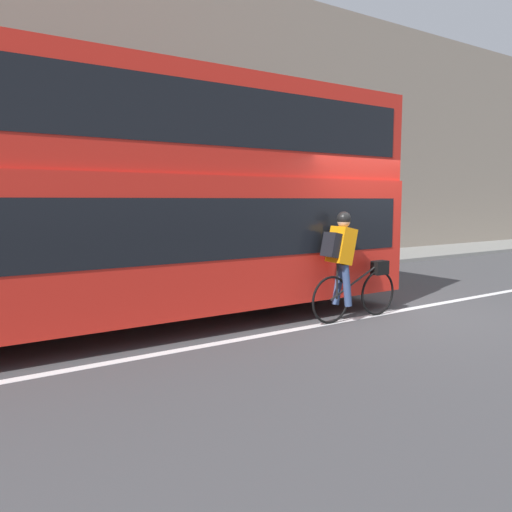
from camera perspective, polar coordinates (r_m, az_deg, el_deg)
The scene contains 8 objects.
ground_plane at distance 8.43m, azimuth 14.01°, elevation -6.35°, with size 80.00×80.00×0.00m, color #424244.
road_center_line at distance 8.38m, azimuth 14.33°, elevation -6.40°, with size 50.00×0.14×0.01m, color silver.
sidewalk_curb at distance 12.64m, azimuth -4.27°, elevation -1.70°, with size 60.00×2.43×0.11m.
building_facade at distance 13.88m, azimuth -7.25°, elevation 14.91°, with size 60.00×0.30×7.79m.
bus at distance 7.10m, azimuth -21.68°, elevation 7.22°, with size 10.49×2.48×3.56m.
cyclist_on_bike at distance 7.63m, azimuth 10.40°, elevation -0.77°, with size 1.71×0.32×1.67m.
trash_bin at distance 15.65m, azimuth 12.70°, elevation 1.69°, with size 0.60×0.60×0.96m.
street_sign_post at distance 11.00m, azimuth -22.94°, elevation 4.36°, with size 0.36×0.09×2.56m.
Camera 1 is at (-6.08, -5.54, 1.83)m, focal length 35.00 mm.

